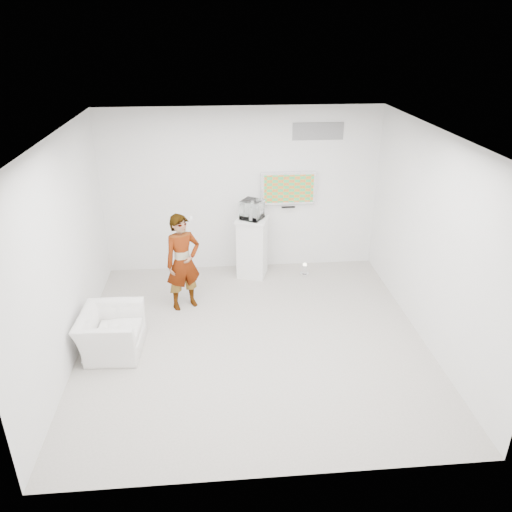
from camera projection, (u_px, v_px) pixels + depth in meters
name	position (u px, v px, depth m)	size (l,w,h in m)	color
room	(253.00, 247.00, 6.77)	(5.01, 5.01, 3.00)	#B9B1A9
tv	(288.00, 188.00, 9.03)	(1.00, 0.08, 0.60)	silver
logo_decal	(318.00, 131.00, 8.68)	(0.90, 0.02, 0.30)	slate
person	(183.00, 262.00, 7.94)	(0.58, 0.38, 1.60)	silver
armchair	(111.00, 332.00, 7.02)	(0.94, 0.82, 0.61)	silver
pedestal	(252.00, 247.00, 9.09)	(0.54, 0.54, 1.11)	white
floor_uplight	(305.00, 270.00, 9.22)	(0.16, 0.16, 0.24)	white
vitrine	(252.00, 210.00, 8.78)	(0.34, 0.34, 0.34)	white
console	(252.00, 213.00, 8.81)	(0.05, 0.16, 0.23)	white
wii_remote	(191.00, 219.00, 7.90)	(0.04, 0.14, 0.04)	white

